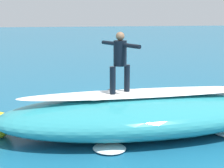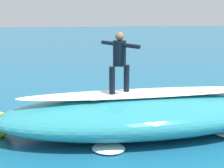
# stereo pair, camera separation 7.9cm
# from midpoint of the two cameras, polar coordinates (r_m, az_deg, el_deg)

# --- Properties ---
(ground_plane) EXTENTS (120.00, 120.00, 0.00)m
(ground_plane) POSITION_cam_midpoint_polar(r_m,az_deg,el_deg) (11.78, 1.67, -4.20)
(ground_plane) COLOR #196084
(wave_crest) EXTENTS (8.19, 3.23, 1.12)m
(wave_crest) POSITION_cam_midpoint_polar(r_m,az_deg,el_deg) (9.37, 5.22, -5.12)
(wave_crest) COLOR teal
(wave_crest) RESTS_ON ground_plane
(wave_foam_lip) EXTENTS (6.91, 1.27, 0.08)m
(wave_foam_lip) POSITION_cam_midpoint_polar(r_m,az_deg,el_deg) (9.20, 5.29, -1.56)
(wave_foam_lip) COLOR white
(wave_foam_lip) RESTS_ON wave_crest
(surfboard_riding) EXTENTS (2.06, 1.43, 0.09)m
(surfboard_riding) POSITION_cam_midpoint_polar(r_m,az_deg,el_deg) (9.04, 1.11, -1.74)
(surfboard_riding) COLOR silver
(surfboard_riding) RESTS_ON wave_crest
(surfer_riding) EXTENTS (0.82, 1.42, 1.64)m
(surfer_riding) POSITION_cam_midpoint_polar(r_m,az_deg,el_deg) (8.84, 1.14, 4.52)
(surfer_riding) COLOR black
(surfer_riding) RESTS_ON surfboard_riding
(surfboard_paddling) EXTENTS (1.69, 2.31, 0.08)m
(surfboard_paddling) POSITION_cam_midpoint_polar(r_m,az_deg,el_deg) (12.86, -1.13, -2.57)
(surfboard_paddling) COLOR #33B2D1
(surfboard_paddling) RESTS_ON ground_plane
(surfer_paddling) EXTENTS (0.97, 1.43, 0.28)m
(surfer_paddling) POSITION_cam_midpoint_polar(r_m,az_deg,el_deg) (12.71, -1.34, -2.01)
(surfer_paddling) COLOR black
(surfer_paddling) RESTS_ON surfboard_paddling
(foam_patch_near) EXTENTS (1.07, 1.02, 0.11)m
(foam_patch_near) POSITION_cam_midpoint_polar(r_m,az_deg,el_deg) (8.36, -0.73, -10.99)
(foam_patch_near) COLOR white
(foam_patch_near) RESTS_ON ground_plane
(foam_patch_mid) EXTENTS (0.84, 0.74, 0.17)m
(foam_patch_mid) POSITION_cam_midpoint_polar(r_m,az_deg,el_deg) (11.65, 13.98, -4.35)
(foam_patch_mid) COLOR white
(foam_patch_mid) RESTS_ON ground_plane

